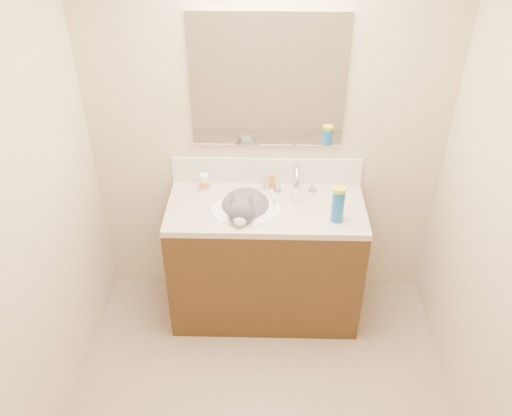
# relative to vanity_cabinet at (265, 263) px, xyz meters

# --- Properties ---
(room_shell) EXTENTS (2.24, 2.54, 2.52)m
(room_shell) POSITION_rel_vanity_cabinet_xyz_m (0.00, -0.97, 1.08)
(room_shell) COLOR beige
(room_shell) RESTS_ON ground
(vanity_cabinet) EXTENTS (1.20, 0.55, 0.82)m
(vanity_cabinet) POSITION_rel_vanity_cabinet_xyz_m (0.00, 0.00, 0.00)
(vanity_cabinet) COLOR #412912
(vanity_cabinet) RESTS_ON ground
(counter_slab) EXTENTS (1.20, 0.55, 0.04)m
(counter_slab) POSITION_rel_vanity_cabinet_xyz_m (0.00, 0.00, 0.43)
(counter_slab) COLOR beige
(counter_slab) RESTS_ON vanity_cabinet
(basin) EXTENTS (0.45, 0.36, 0.14)m
(basin) POSITION_rel_vanity_cabinet_xyz_m (-0.12, -0.03, 0.38)
(basin) COLOR white
(basin) RESTS_ON vanity_cabinet
(faucet) EXTENTS (0.28, 0.20, 0.21)m
(faucet) POSITION_rel_vanity_cabinet_xyz_m (0.18, 0.14, 0.54)
(faucet) COLOR silver
(faucet) RESTS_ON counter_slab
(cat) EXTENTS (0.36, 0.45, 0.33)m
(cat) POSITION_rel_vanity_cabinet_xyz_m (-0.13, -0.01, 0.43)
(cat) COLOR #4B494C
(cat) RESTS_ON basin
(backsplash) EXTENTS (1.20, 0.02, 0.18)m
(backsplash) POSITION_rel_vanity_cabinet_xyz_m (0.00, 0.26, 0.54)
(backsplash) COLOR silver
(backsplash) RESTS_ON counter_slab
(mirror) EXTENTS (0.90, 0.02, 0.80)m
(mirror) POSITION_rel_vanity_cabinet_xyz_m (0.00, 0.26, 1.13)
(mirror) COLOR white
(mirror) RESTS_ON room_shell
(pill_bottle) EXTENTS (0.08, 0.08, 0.11)m
(pill_bottle) POSITION_rel_vanity_cabinet_xyz_m (-0.39, 0.17, 0.51)
(pill_bottle) COLOR white
(pill_bottle) RESTS_ON counter_slab
(pill_label) EXTENTS (0.08, 0.08, 0.04)m
(pill_label) POSITION_rel_vanity_cabinet_xyz_m (-0.39, 0.17, 0.50)
(pill_label) COLOR orange
(pill_label) RESTS_ON pill_bottle
(silver_jar) EXTENTS (0.06, 0.06, 0.05)m
(silver_jar) POSITION_rel_vanity_cabinet_xyz_m (-0.00, 0.20, 0.48)
(silver_jar) COLOR #B7B7BC
(silver_jar) RESTS_ON counter_slab
(amber_bottle) EXTENTS (0.05, 0.05, 0.09)m
(amber_bottle) POSITION_rel_vanity_cabinet_xyz_m (0.04, 0.21, 0.50)
(amber_bottle) COLOR orange
(amber_bottle) RESTS_ON counter_slab
(toothbrush) EXTENTS (0.02, 0.14, 0.01)m
(toothbrush) POSITION_rel_vanity_cabinet_xyz_m (0.05, 0.04, 0.45)
(toothbrush) COLOR white
(toothbrush) RESTS_ON counter_slab
(toothbrush_head) EXTENTS (0.02, 0.03, 0.02)m
(toothbrush_head) POSITION_rel_vanity_cabinet_xyz_m (0.05, 0.04, 0.46)
(toothbrush_head) COLOR #5A76BF
(toothbrush_head) RESTS_ON counter_slab
(spray_can) EXTENTS (0.08, 0.08, 0.20)m
(spray_can) POSITION_rel_vanity_cabinet_xyz_m (0.41, -0.13, 0.55)
(spray_can) COLOR #1761A7
(spray_can) RESTS_ON counter_slab
(spray_cap) EXTENTS (0.07, 0.07, 0.04)m
(spray_cap) POSITION_rel_vanity_cabinet_xyz_m (0.41, -0.13, 0.65)
(spray_cap) COLOR yellow
(spray_cap) RESTS_ON spray_can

